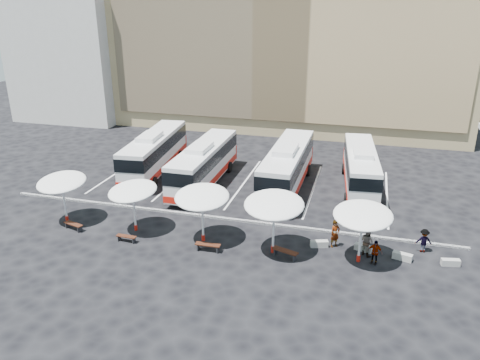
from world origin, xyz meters
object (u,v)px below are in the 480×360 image
(sunshade_1, at_px, (133,191))
(wood_bench_0, at_px, (74,225))
(wood_bench_3, at_px, (285,252))
(bus_2, at_px, (287,166))
(conc_bench_2, at_px, (402,256))
(sunshade_3, at_px, (274,205))
(wood_bench_2, at_px, (208,246))
(conc_bench_1, at_px, (363,248))
(bus_1, at_px, (204,163))
(passenger_3, at_px, (424,241))
(sunshade_2, at_px, (202,197))
(wood_bench_1, at_px, (126,237))
(passenger_1, at_px, (367,242))
(conc_bench_0, at_px, (319,244))
(passenger_2, at_px, (375,252))
(sunshade_0, at_px, (62,182))
(sunshade_4, at_px, (363,215))
(conc_bench_3, at_px, (450,262))
(bus_3, at_px, (360,167))
(bus_0, at_px, (155,151))
(passenger_0, at_px, (335,234))

(sunshade_1, distance_m, wood_bench_0, 5.04)
(wood_bench_0, relative_size, wood_bench_3, 0.92)
(bus_2, xyz_separation_m, conc_bench_2, (8.95, -9.63, -1.80))
(sunshade_1, bearing_deg, sunshade_3, -2.56)
(wood_bench_2, bearing_deg, conc_bench_1, 15.75)
(bus_1, bearing_deg, passenger_3, -23.59)
(bus_2, xyz_separation_m, sunshade_2, (-3.68, -10.60, 1.13))
(sunshade_3, relative_size, wood_bench_2, 2.42)
(wood_bench_1, bearing_deg, sunshade_1, 96.27)
(passenger_1, xyz_separation_m, passenger_3, (3.42, 1.37, -0.15))
(conc_bench_1, bearing_deg, conc_bench_0, -175.32)
(conc_bench_1, xyz_separation_m, passenger_2, (0.65, -1.41, 0.57))
(sunshade_0, relative_size, wood_bench_3, 2.15)
(bus_2, relative_size, wood_bench_0, 7.86)
(sunshade_1, bearing_deg, bus_1, 80.30)
(sunshade_3, bearing_deg, passenger_3, 15.96)
(sunshade_3, height_order, passenger_1, sunshade_3)
(wood_bench_1, relative_size, conc_bench_1, 1.25)
(bus_1, height_order, sunshade_4, bus_1)
(passenger_1, bearing_deg, passenger_2, 159.71)
(wood_bench_1, height_order, wood_bench_3, wood_bench_3)
(sunshade_1, xyz_separation_m, conc_bench_2, (17.64, 0.81, -2.71))
(sunshade_1, distance_m, conc_bench_2, 17.87)
(wood_bench_1, distance_m, conc_bench_3, 20.38)
(conc_bench_1, bearing_deg, sunshade_1, -175.22)
(sunshade_1, distance_m, sunshade_3, 9.80)
(bus_2, distance_m, wood_bench_2, 12.30)
(bus_2, bearing_deg, sunshade_4, -58.61)
(sunshade_1, distance_m, sunshade_4, 15.05)
(wood_bench_0, relative_size, conc_bench_2, 1.36)
(bus_1, height_order, wood_bench_1, bus_1)
(bus_3, relative_size, conc_bench_2, 9.84)
(bus_2, height_order, wood_bench_0, bus_2)
(conc_bench_1, bearing_deg, sunshade_2, -171.99)
(bus_2, xyz_separation_m, sunshade_4, (6.35, -10.55, 1.09))
(bus_1, xyz_separation_m, bus_2, (7.06, 0.85, 0.10))
(bus_2, distance_m, passenger_3, 13.20)
(conc_bench_2, distance_m, passenger_3, 1.95)
(passenger_3, bearing_deg, bus_1, -30.83)
(sunshade_1, bearing_deg, sunshade_4, -0.45)
(bus_0, xyz_separation_m, bus_1, (5.44, -1.77, -0.03))
(wood_bench_1, bearing_deg, passenger_3, 11.59)
(sunshade_2, xyz_separation_m, conc_bench_0, (7.51, 1.22, -2.94))
(passenger_0, bearing_deg, conc_bench_2, -49.15)
(wood_bench_2, height_order, passenger_2, passenger_2)
(sunshade_0, relative_size, conc_bench_1, 3.33)
(sunshade_3, bearing_deg, sunshade_1, 177.44)
(conc_bench_2, xyz_separation_m, passenger_3, (1.27, 1.37, 0.57))
(wood_bench_2, bearing_deg, wood_bench_3, 6.03)
(bus_1, xyz_separation_m, sunshade_0, (-7.11, -9.61, 1.08))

